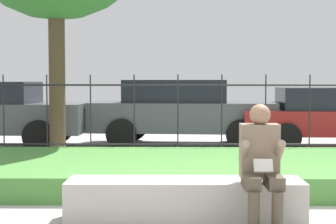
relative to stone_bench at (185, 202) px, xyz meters
name	(u,v)px	position (x,y,z in m)	size (l,w,h in m)	color
ground_plane	(217,221)	(0.34, 0.00, -0.19)	(60.00, 60.00, 0.00)	#B2AFA8
stone_bench	(185,202)	(0.00, 0.00, 0.00)	(2.46, 0.59, 0.43)	#ADA89E
person_seated_reader	(261,162)	(0.74, -0.32, 0.48)	(0.42, 0.73, 1.23)	black
grass_berm	(206,171)	(0.34, 2.26, -0.03)	(9.87, 3.13, 0.32)	#4C893D
iron_fence	(200,116)	(0.34, 4.27, 0.64)	(7.87, 0.03, 1.57)	#232326
car_parked_center	(181,111)	(0.04, 6.90, 0.59)	(4.23, 2.17, 1.48)	#4C5156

